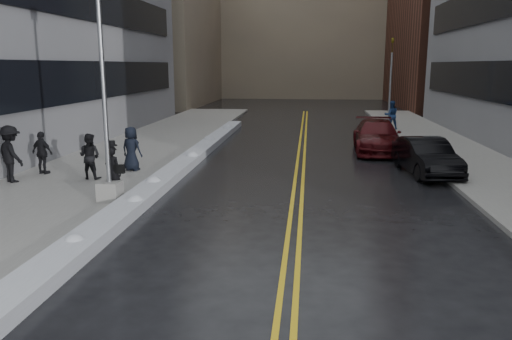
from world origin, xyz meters
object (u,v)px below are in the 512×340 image
(lamppost, at_px, (106,125))
(pedestrian_fedora, at_px, (113,172))
(pedestrian_east, at_px, (391,115))
(pedestrian_b, at_px, (90,156))
(pedestrian_c, at_px, (131,149))
(car_black, at_px, (426,157))
(traffic_signal, at_px, (391,78))
(pedestrian_d, at_px, (42,153))
(pedestrian_e, at_px, (11,154))
(fire_hydrant, at_px, (448,152))
(car_maroon, at_px, (377,136))

(lamppost, bearing_deg, pedestrian_fedora, 90.95)
(pedestrian_east, bearing_deg, pedestrian_b, 44.16)
(pedestrian_c, bearing_deg, car_black, -157.98)
(pedestrian_east, bearing_deg, lamppost, 52.70)
(lamppost, distance_m, pedestrian_b, 3.77)
(traffic_signal, height_order, pedestrian_d, traffic_signal)
(pedestrian_c, height_order, pedestrian_e, pedestrian_e)
(pedestrian_b, bearing_deg, lamppost, 131.42)
(pedestrian_d, xyz_separation_m, pedestrian_east, (15.60, 15.48, 0.10))
(pedestrian_c, xyz_separation_m, pedestrian_east, (12.40, 14.50, 0.05))
(pedestrian_fedora, relative_size, pedestrian_c, 0.95)
(pedestrian_d, relative_size, car_black, 0.37)
(car_black, bearing_deg, pedestrian_e, -174.29)
(pedestrian_east, height_order, car_black, pedestrian_east)
(pedestrian_fedora, relative_size, car_black, 0.38)
(lamppost, xyz_separation_m, pedestrian_c, (-0.90, 4.49, -1.50))
(pedestrian_fedora, bearing_deg, pedestrian_c, -57.15)
(lamppost, bearing_deg, traffic_signal, 61.79)
(pedestrian_b, xyz_separation_m, pedestrian_c, (1.01, 1.62, 0.03))
(fire_hydrant, relative_size, pedestrian_east, 0.39)
(pedestrian_east, bearing_deg, pedestrian_d, 38.69)
(pedestrian_e, bearing_deg, pedestrian_d, -73.01)
(fire_hydrant, distance_m, pedestrian_east, 11.03)
(pedestrian_c, xyz_separation_m, pedestrian_d, (-3.20, -0.99, -0.05))
(car_black, bearing_deg, pedestrian_b, -175.10)
(lamppost, height_order, fire_hydrant, lamppost)
(pedestrian_d, height_order, pedestrian_e, pedestrian_e)
(car_black, bearing_deg, car_maroon, 96.21)
(pedestrian_b, bearing_deg, car_black, -160.00)
(car_maroon, bearing_deg, pedestrian_b, -142.52)
(pedestrian_c, height_order, pedestrian_d, pedestrian_c)
(car_maroon, bearing_deg, lamppost, -128.73)
(pedestrian_fedora, distance_m, car_maroon, 14.19)
(lamppost, distance_m, car_black, 12.30)
(pedestrian_b, bearing_deg, fire_hydrant, -152.29)
(fire_hydrant, relative_size, pedestrian_b, 0.43)
(lamppost, relative_size, fire_hydrant, 10.45)
(traffic_signal, bearing_deg, car_maroon, -101.44)
(traffic_signal, bearing_deg, pedestrian_east, -95.68)
(pedestrian_fedora, bearing_deg, pedestrian_e, -0.36)
(fire_hydrant, bearing_deg, car_maroon, 134.04)
(pedestrian_d, xyz_separation_m, car_maroon, (13.64, 7.35, -0.19))
(pedestrian_c, xyz_separation_m, car_black, (11.70, 1.12, -0.30))
(pedestrian_b, xyz_separation_m, car_black, (12.70, 2.74, -0.27))
(pedestrian_e, bearing_deg, pedestrian_c, -113.82)
(pedestrian_e, relative_size, pedestrian_east, 1.10)
(pedestrian_d, bearing_deg, pedestrian_fedora, 159.93)
(pedestrian_fedora, bearing_deg, pedestrian_east, -101.03)
(pedestrian_e, distance_m, car_black, 15.70)
(fire_hydrant, relative_size, pedestrian_fedora, 0.44)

